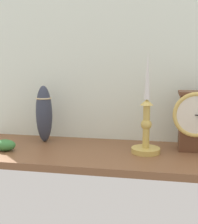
{
  "coord_description": "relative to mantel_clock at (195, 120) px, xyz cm",
  "views": [
    {
      "loc": [
        19.62,
        -105.24,
        31.8
      ],
      "look_at": [
        -0.77,
        0.0,
        14.0
      ],
      "focal_mm": 50.24,
      "sensor_mm": 36.0,
      "label": 1
    }
  ],
  "objects": [
    {
      "name": "mantel_clock",
      "position": [
        0.0,
        0.0,
        0.0
      ],
      "size": [
        15.6,
        10.69,
        21.28
      ],
      "color": "brown",
      "rests_on": "ground_plane"
    },
    {
      "name": "ivy_sprig",
      "position": [
        -65.7,
        -12.5,
        -9.26
      ],
      "size": [
        7.6,
        5.32,
        4.02
      ],
      "color": "#3A7B3B",
      "rests_on": "ground_plane"
    },
    {
      "name": "ground_plane",
      "position": [
        -32.08,
        -6.64,
        -12.47
      ],
      "size": [
        100.0,
        36.0,
        2.4
      ],
      "primitive_type": "cube",
      "color": "brown"
    },
    {
      "name": "back_wall",
      "position": [
        -32.08,
        11.86,
        21.23
      ],
      "size": [
        120.0,
        2.0,
        65.0
      ],
      "primitive_type": "cube",
      "color": "white",
      "rests_on": "ground_plane"
    },
    {
      "name": "tall_ceramic_vase",
      "position": [
        -56.42,
        2.2,
        -0.07
      ],
      "size": [
        6.38,
        6.38,
        22.11
      ],
      "color": "#333949",
      "rests_on": "ground_plane"
    },
    {
      "name": "candlestick_tall_left",
      "position": [
        -16.52,
        -5.74,
        -1.85
      ],
      "size": [
        9.95,
        9.95,
        35.22
      ],
      "color": "tan",
      "rests_on": "ground_plane"
    }
  ]
}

